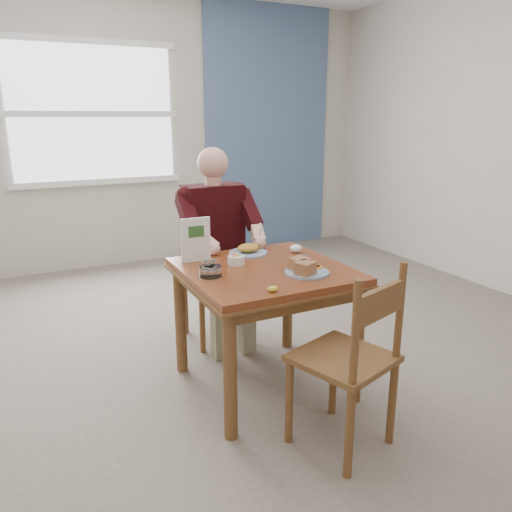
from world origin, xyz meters
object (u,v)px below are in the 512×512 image
table (264,286)px  far_plate (249,250)px  chair_near (351,359)px  near_plate (305,268)px  chair_far (213,274)px  diner (217,232)px

table → far_plate: bearing=81.1°
chair_near → near_plate: bearing=84.5°
chair_near → chair_far: bearing=93.7°
chair_far → diner: 0.34m
chair_far → far_plate: 0.57m
chair_near → diner: diner is taller
chair_far → far_plate: bearing=-84.4°
table → near_plate: bearing=-53.7°
chair_near → diner: bearing=94.0°
far_plate → near_plate: bearing=-79.0°
diner → far_plate: 0.41m
chair_near → diner: 1.46m
diner → near_plate: 0.92m
far_plate → chair_near: bearing=-87.2°
diner → chair_far: bearing=90.0°
near_plate → far_plate: size_ratio=1.02×
diner → near_plate: (0.15, -0.91, -0.03)m
chair_far → far_plate: size_ratio=3.17×
table → diner: size_ratio=0.66×
table → near_plate: size_ratio=3.01×
diner → far_plate: diner is taller
chair_near → far_plate: (-0.05, 1.02, 0.30)m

